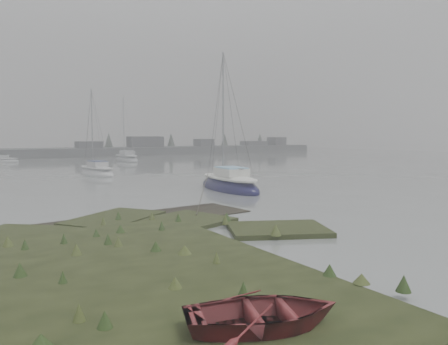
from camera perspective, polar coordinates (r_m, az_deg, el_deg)
ground at (r=43.95m, az=-19.42°, el=0.02°), size 160.00×160.00×0.00m
far_shoreline at (r=83.08m, az=-6.07°, el=3.03°), size 60.00×8.00×4.15m
sailboat_main at (r=28.21m, az=0.69°, el=-1.67°), size 2.88×6.99×9.60m
sailboat_white at (r=40.22m, az=-16.31°, el=0.04°), size 2.60×5.98×8.17m
sailboat_far_b at (r=60.44m, az=-12.62°, el=1.72°), size 2.27×6.71×9.43m
sailboat_far_c at (r=63.39m, az=-27.10°, el=1.34°), size 4.47×2.16×6.05m
dinghy at (r=7.86m, az=5.16°, el=-17.73°), size 3.22×2.75×0.56m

